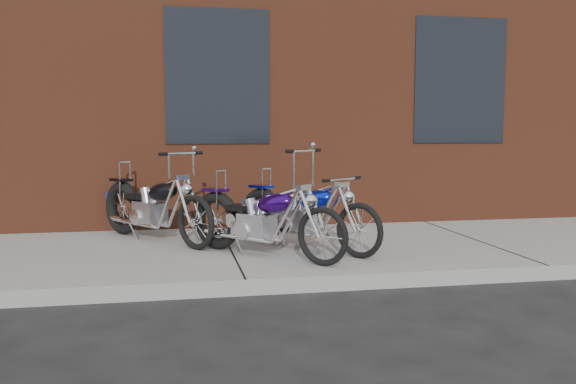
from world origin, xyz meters
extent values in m
plane|color=black|center=(0.00, 0.00, 0.00)|extent=(120.00, 120.00, 0.00)
cube|color=gray|center=(0.00, 1.50, 0.07)|extent=(22.00, 3.00, 0.15)
cube|color=brown|center=(0.00, 8.00, 4.00)|extent=(22.00, 10.00, 8.00)
torus|color=black|center=(-0.06, 1.37, 0.48)|extent=(0.53, 0.57, 0.65)
torus|color=black|center=(0.90, 0.32, 0.44)|extent=(0.44, 0.48, 0.59)
cube|color=#AAABAF|center=(0.33, 0.94, 0.47)|extent=(0.43, 0.44, 0.27)
ellipsoid|color=#2C0862|center=(0.50, 0.75, 0.73)|extent=(0.51, 0.53, 0.28)
cube|color=black|center=(0.18, 1.11, 0.65)|extent=(0.33, 0.33, 0.05)
cylinder|color=silver|center=(0.82, 0.40, 0.68)|extent=(0.20, 0.22, 0.49)
cylinder|color=silver|center=(0.75, 0.48, 1.28)|extent=(0.39, 0.35, 0.03)
cylinder|color=silver|center=(-0.01, 1.31, 0.82)|extent=(0.03, 0.03, 0.43)
cylinder|color=silver|center=(0.28, 1.16, 0.35)|extent=(0.58, 0.63, 0.04)
torus|color=black|center=(0.50, 1.72, 0.47)|extent=(0.49, 0.59, 0.65)
torus|color=black|center=(1.35, 0.59, 0.44)|extent=(0.40, 0.51, 0.59)
cube|color=#AAABAF|center=(0.85, 1.26, 0.47)|extent=(0.42, 0.44, 0.27)
ellipsoid|color=#0C1CBF|center=(1.00, 1.06, 0.73)|extent=(0.49, 0.54, 0.28)
cube|color=#B9B39D|center=(0.71, 1.45, 0.65)|extent=(0.32, 0.33, 0.05)
cylinder|color=silver|center=(1.29, 0.68, 0.68)|extent=(0.19, 0.23, 0.49)
cylinder|color=silver|center=(1.22, 0.77, 0.97)|extent=(0.41, 0.32, 0.03)
cylinder|color=silver|center=(0.55, 1.66, 0.82)|extent=(0.03, 0.03, 0.43)
cylinder|color=silver|center=(0.82, 1.48, 0.35)|extent=(0.52, 0.67, 0.04)
torus|color=black|center=(-1.17, 2.58, 0.49)|extent=(0.51, 0.63, 0.68)
torus|color=black|center=(-0.30, 1.37, 0.46)|extent=(0.42, 0.54, 0.62)
cube|color=#AAABAF|center=(-0.82, 2.08, 0.48)|extent=(0.44, 0.46, 0.28)
ellipsoid|color=black|center=(-0.66, 1.87, 0.76)|extent=(0.51, 0.57, 0.29)
cube|color=black|center=(-0.96, 2.28, 0.67)|extent=(0.34, 0.35, 0.06)
cylinder|color=silver|center=(-0.37, 1.47, 0.71)|extent=(0.19, 0.25, 0.51)
cylinder|color=silver|center=(-0.44, 1.56, 1.22)|extent=(0.44, 0.33, 0.03)
cylinder|color=silver|center=(-1.13, 2.51, 0.85)|extent=(0.03, 0.03, 0.46)
cylinder|color=silver|center=(-0.85, 2.32, 0.36)|extent=(0.54, 0.72, 0.05)
camera|label=1|loc=(-0.63, -5.30, 1.47)|focal=38.00mm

